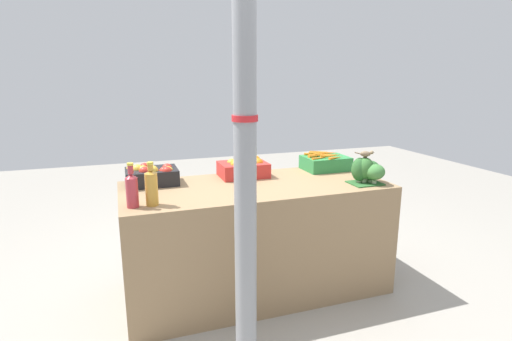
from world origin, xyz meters
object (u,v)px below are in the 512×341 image
object	(u,v)px
orange_crate	(243,168)
support_pole	(245,135)
apple_crate	(152,175)
juice_bottle_ruby	(132,189)
carrot_crate	(325,162)
broccoli_pile	(368,170)
juice_bottle_amber	(151,187)
sparrow_bird	(366,154)

from	to	relation	value
orange_crate	support_pole	bearing A→B (deg)	-106.82
support_pole	apple_crate	distance (m)	1.12
support_pole	juice_bottle_ruby	xyz separation A→B (m)	(-0.53, 0.49, -0.35)
carrot_crate	juice_bottle_ruby	distance (m)	1.60
support_pole	broccoli_pile	world-z (taller)	support_pole
apple_crate	juice_bottle_amber	world-z (taller)	juice_bottle_amber
support_pole	apple_crate	size ratio (longest dim) A/B	7.17
support_pole	apple_crate	bearing A→B (deg)	111.12
support_pole	carrot_crate	xyz separation A→B (m)	(1.00, 0.98, -0.40)
apple_crate	juice_bottle_ruby	world-z (taller)	juice_bottle_ruby
apple_crate	juice_bottle_amber	xyz separation A→B (m)	(-0.04, -0.49, 0.04)
support_pole	carrot_crate	bearing A→B (deg)	44.62
broccoli_pile	carrot_crate	bearing A→B (deg)	98.80
support_pole	orange_crate	size ratio (longest dim) A/B	7.17
apple_crate	carrot_crate	bearing A→B (deg)	0.21
orange_crate	juice_bottle_amber	bearing A→B (deg)	-145.44
juice_bottle_ruby	sparrow_bird	distance (m)	1.58
orange_crate	sparrow_bird	xyz separation A→B (m)	(0.75, -0.48, 0.15)
apple_crate	juice_bottle_amber	distance (m)	0.49
juice_bottle_ruby	juice_bottle_amber	xyz separation A→B (m)	(0.11, 0.00, 0.00)
support_pole	carrot_crate	world-z (taller)	support_pole
juice_bottle_ruby	juice_bottle_amber	size ratio (longest dim) A/B	1.01
apple_crate	sparrow_bird	world-z (taller)	sparrow_bird
apple_crate	juice_bottle_amber	bearing A→B (deg)	-94.94
juice_bottle_amber	sparrow_bird	size ratio (longest dim) A/B	2.12
support_pole	broccoli_pile	distance (m)	1.24
support_pole	juice_bottle_amber	world-z (taller)	support_pole
support_pole	juice_bottle_ruby	bearing A→B (deg)	137.26
orange_crate	juice_bottle_ruby	bearing A→B (deg)	-149.14
broccoli_pile	juice_bottle_ruby	bearing A→B (deg)	-179.43
sparrow_bird	broccoli_pile	bearing A→B (deg)	37.58
apple_crate	carrot_crate	world-z (taller)	apple_crate
sparrow_bird	juice_bottle_amber	bearing A→B (deg)	-149.04
sparrow_bird	orange_crate	bearing A→B (deg)	177.77
apple_crate	juice_bottle_ruby	bearing A→B (deg)	-107.26
broccoli_pile	juice_bottle_ruby	xyz separation A→B (m)	(-1.60, -0.02, 0.01)
orange_crate	juice_bottle_amber	size ratio (longest dim) A/B	1.36
orange_crate	broccoli_pile	size ratio (longest dim) A/B	1.48
carrot_crate	broccoli_pile	bearing A→B (deg)	-81.20
juice_bottle_ruby	sparrow_bird	size ratio (longest dim) A/B	2.14
carrot_crate	support_pole	bearing A→B (deg)	-135.38
apple_crate	sparrow_bird	size ratio (longest dim) A/B	2.88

